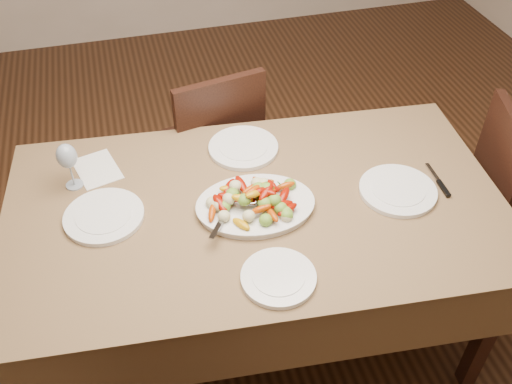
{
  "coord_description": "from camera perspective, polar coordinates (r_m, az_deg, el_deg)",
  "views": [
    {
      "loc": [
        -0.64,
        -1.44,
        2.2
      ],
      "look_at": [
        -0.24,
        0.03,
        0.82
      ],
      "focal_mm": 40.0,
      "sensor_mm": 36.0,
      "label": 1
    }
  ],
  "objects": [
    {
      "name": "plate_near",
      "position": [
        1.85,
        2.26,
        -8.55
      ],
      "size": [
        0.25,
        0.25,
        0.02
      ],
      "primitive_type": "cylinder",
      "color": "white",
      "rests_on": "dining_table"
    },
    {
      "name": "roasted_vegetables",
      "position": [
        2.03,
        -0.06,
        -0.28
      ],
      "size": [
        0.36,
        0.26,
        0.09
      ],
      "primitive_type": null,
      "rotation": [
        0.0,
        0.0,
        -0.09
      ],
      "color": "#7D0D02",
      "rests_on": "serving_platter"
    },
    {
      "name": "serving_spoon",
      "position": [
        2.01,
        -1.7,
        -1.63
      ],
      "size": [
        0.27,
        0.2,
        0.03
      ],
      "primitive_type": null,
      "rotation": [
        0.0,
        0.0,
        -0.56
      ],
      "color": "#9EA0A8",
      "rests_on": "serving_platter"
    },
    {
      "name": "plate_far",
      "position": [
        2.34,
        -1.27,
        4.45
      ],
      "size": [
        0.29,
        0.29,
        0.02
      ],
      "primitive_type": "cylinder",
      "color": "white",
      "rests_on": "dining_table"
    },
    {
      "name": "serving_platter",
      "position": [
        2.07,
        -0.06,
        -1.44
      ],
      "size": [
        0.45,
        0.35,
        0.02
      ],
      "primitive_type": "ellipsoid",
      "rotation": [
        0.0,
        0.0,
        -0.09
      ],
      "color": "white",
      "rests_on": "dining_table"
    },
    {
      "name": "menu_card",
      "position": [
        2.33,
        -15.6,
        2.23
      ],
      "size": [
        0.2,
        0.24,
        0.0
      ],
      "primitive_type": "cube",
      "rotation": [
        0.0,
        0.0,
        0.26
      ],
      "color": "silver",
      "rests_on": "dining_table"
    },
    {
      "name": "wine_glass",
      "position": [
        2.22,
        -18.19,
        2.6
      ],
      "size": [
        0.08,
        0.08,
        0.2
      ],
      "primitive_type": null,
      "color": "#8C99A5",
      "rests_on": "dining_table"
    },
    {
      "name": "plate_left",
      "position": [
        2.11,
        -14.95,
        -2.37
      ],
      "size": [
        0.29,
        0.29,
        0.02
      ],
      "primitive_type": "cylinder",
      "color": "white",
      "rests_on": "dining_table"
    },
    {
      "name": "plate_right",
      "position": [
        2.21,
        13.99,
        0.14
      ],
      "size": [
        0.29,
        0.29,
        0.02
      ],
      "primitive_type": "cylinder",
      "color": "white",
      "rests_on": "dining_table"
    },
    {
      "name": "table_knife",
      "position": [
        2.29,
        17.77,
        1.0
      ],
      "size": [
        0.03,
        0.2,
        0.01
      ],
      "primitive_type": null,
      "rotation": [
        0.0,
        0.0,
        -0.05
      ],
      "color": "#9EA0A8",
      "rests_on": "dining_table"
    },
    {
      "name": "chair_far",
      "position": [
        2.84,
        -4.83,
        4.65
      ],
      "size": [
        0.49,
        0.49,
        0.95
      ],
      "primitive_type": null,
      "rotation": [
        0.0,
        0.0,
        3.34
      ],
      "color": "black",
      "rests_on": "ground"
    },
    {
      "name": "dining_table",
      "position": [
        2.37,
        0.0,
        -7.9
      ],
      "size": [
        1.93,
        1.2,
        0.76
      ],
      "primitive_type": "cube",
      "rotation": [
        0.0,
        0.0,
        -0.09
      ],
      "color": "brown",
      "rests_on": "ground"
    },
    {
      "name": "floor",
      "position": [
        2.71,
        5.28,
        -12.48
      ],
      "size": [
        6.0,
        6.0,
        0.0
      ],
      "primitive_type": "plane",
      "color": "#392011",
      "rests_on": "ground"
    }
  ]
}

